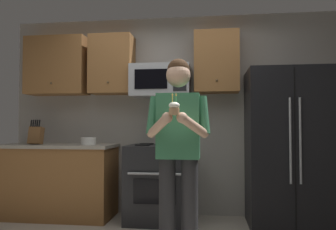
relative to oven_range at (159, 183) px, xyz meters
name	(u,v)px	position (x,y,z in m)	size (l,w,h in m)	color
wall_back	(175,115)	(0.15, 0.39, 0.84)	(4.40, 0.10, 2.60)	gray
oven_range	(159,183)	(0.00, 0.00, 0.00)	(0.76, 0.70, 0.93)	black
microwave	(161,81)	(0.00, 0.12, 1.26)	(0.74, 0.41, 0.40)	#9EA0A5
refrigerator	(287,148)	(1.50, -0.04, 0.44)	(0.90, 0.75, 1.80)	black
cabinet_row_upper	(118,65)	(-0.57, 0.17, 1.49)	(2.78, 0.36, 0.76)	brown
counter_left	(58,180)	(-1.30, 0.02, 0.00)	(1.44, 0.66, 0.92)	brown
knife_block	(36,135)	(-1.58, -0.03, 0.57)	(0.16, 0.15, 0.32)	brown
bowl_large_white	(88,141)	(-0.89, -0.02, 0.50)	(0.19, 0.19, 0.09)	white
person	(178,143)	(0.34, -1.06, 0.53)	(0.60, 0.48, 1.76)	#262628
cupcake	(174,108)	(0.34, -1.39, 0.83)	(0.09, 0.09, 0.17)	#A87F56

